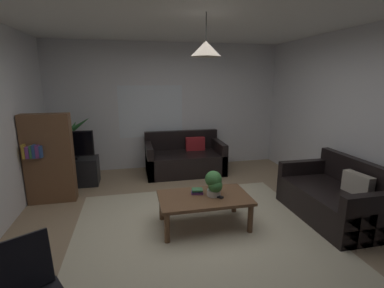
% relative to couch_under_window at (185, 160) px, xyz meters
% --- Properties ---
extents(floor, '(4.85, 5.32, 0.02)m').
position_rel_couch_under_window_xyz_m(floor, '(-0.25, -2.16, -0.28)').
color(floor, '#9E8466').
rests_on(floor, ground).
extents(rug, '(3.15, 2.93, 0.01)m').
position_rel_couch_under_window_xyz_m(rug, '(-0.25, -2.36, -0.27)').
color(rug, beige).
rests_on(rug, ground).
extents(wall_back, '(4.97, 0.06, 2.64)m').
position_rel_couch_under_window_xyz_m(wall_back, '(-0.25, 0.53, 1.05)').
color(wall_back, silver).
rests_on(wall_back, ground).
extents(wall_right, '(0.06, 5.32, 2.64)m').
position_rel_couch_under_window_xyz_m(wall_right, '(2.20, -2.16, 1.05)').
color(wall_right, silver).
rests_on(wall_right, ground).
extents(ceiling, '(4.85, 5.32, 0.02)m').
position_rel_couch_under_window_xyz_m(ceiling, '(-0.25, -2.16, 2.38)').
color(ceiling, white).
extents(window_pane, '(1.34, 0.01, 1.09)m').
position_rel_couch_under_window_xyz_m(window_pane, '(-0.63, 0.50, 0.95)').
color(window_pane, white).
extents(couch_under_window, '(1.57, 0.87, 0.82)m').
position_rel_couch_under_window_xyz_m(couch_under_window, '(0.00, 0.00, 0.00)').
color(couch_under_window, black).
rests_on(couch_under_window, ground).
extents(couch_right_side, '(0.87, 1.46, 0.82)m').
position_rel_couch_under_window_xyz_m(couch_right_side, '(1.67, -2.35, 0.00)').
color(couch_right_side, black).
rests_on(couch_right_side, ground).
extents(coffee_table, '(1.18, 0.69, 0.42)m').
position_rel_couch_under_window_xyz_m(coffee_table, '(-0.16, -2.18, 0.09)').
color(coffee_table, brown).
rests_on(coffee_table, ground).
extents(book_on_table_0, '(0.17, 0.11, 0.02)m').
position_rel_couch_under_window_xyz_m(book_on_table_0, '(-0.23, -2.08, 0.16)').
color(book_on_table_0, '#72387F').
rests_on(book_on_table_0, coffee_table).
extents(book_on_table_1, '(0.14, 0.12, 0.02)m').
position_rel_couch_under_window_xyz_m(book_on_table_1, '(-0.24, -2.07, 0.18)').
color(book_on_table_1, '#2D4C8C').
rests_on(book_on_table_1, coffee_table).
extents(book_on_table_2, '(0.16, 0.14, 0.02)m').
position_rel_couch_under_window_xyz_m(book_on_table_2, '(-0.23, -2.08, 0.20)').
color(book_on_table_2, '#387247').
rests_on(book_on_table_2, coffee_table).
extents(remote_on_table_0, '(0.14, 0.15, 0.02)m').
position_rel_couch_under_window_xyz_m(remote_on_table_0, '(-0.00, -2.24, 0.16)').
color(remote_on_table_0, black).
rests_on(remote_on_table_0, coffee_table).
extents(potted_plant_on_table, '(0.22, 0.24, 0.33)m').
position_rel_couch_under_window_xyz_m(potted_plant_on_table, '(-0.03, -2.18, 0.32)').
color(potted_plant_on_table, beige).
rests_on(potted_plant_on_table, coffee_table).
extents(tv_stand, '(0.90, 0.44, 0.50)m').
position_rel_couch_under_window_xyz_m(tv_stand, '(-2.13, -0.25, -0.02)').
color(tv_stand, black).
rests_on(tv_stand, ground).
extents(tv, '(0.81, 0.16, 0.51)m').
position_rel_couch_under_window_xyz_m(tv, '(-2.13, -0.27, 0.49)').
color(tv, black).
rests_on(tv, tv_stand).
extents(potted_palm_corner, '(0.76, 0.72, 1.24)m').
position_rel_couch_under_window_xyz_m(potted_palm_corner, '(-2.20, 0.17, 0.24)').
color(potted_palm_corner, brown).
rests_on(potted_palm_corner, ground).
extents(bookshelf_corner, '(0.70, 0.31, 1.40)m').
position_rel_couch_under_window_xyz_m(bookshelf_corner, '(-2.31, -0.93, 0.43)').
color(bookshelf_corner, brown).
rests_on(bookshelf_corner, ground).
extents(pendant_lamp, '(0.36, 0.36, 0.48)m').
position_rel_couch_under_window_xyz_m(pendant_lamp, '(-0.16, -2.18, 1.97)').
color(pendant_lamp, black).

